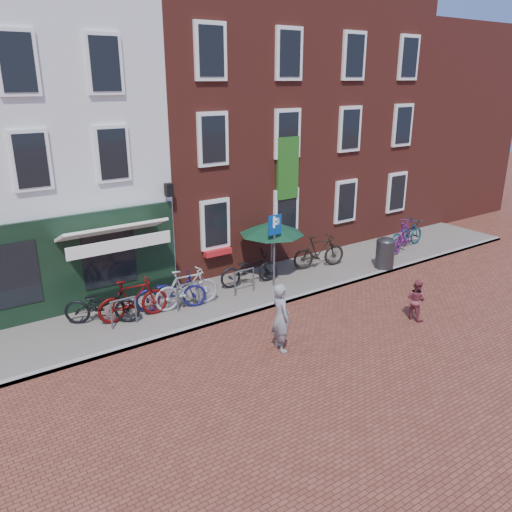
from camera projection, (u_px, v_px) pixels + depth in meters
ground at (253, 313)px, 15.38m from camera, size 80.00×80.00×0.00m
sidewalk at (252, 289)px, 17.07m from camera, size 24.00×3.00×0.10m
building_stucco at (2, 148)px, 16.66m from camera, size 8.00×8.00×9.00m
building_brick_mid at (194, 122)px, 20.26m from camera, size 6.00×8.00×10.00m
building_brick_right at (311, 116)px, 23.49m from camera, size 6.00×8.00×10.00m
filler_right at (405, 121)px, 27.15m from camera, size 7.00×8.00×9.00m
litter_bin at (385, 251)px, 18.60m from camera, size 0.66×0.66×1.22m
parking_sign at (275, 238)px, 16.63m from camera, size 0.50×0.07×2.43m
parasol at (272, 225)px, 17.40m from camera, size 2.21×2.21×2.09m
woman at (281, 317)px, 13.07m from camera, size 0.53×0.72×1.82m
boy at (416, 300)px, 14.85m from camera, size 0.51×0.62×1.21m
bicycle_0 at (102, 305)px, 14.40m from camera, size 2.17×1.69×1.10m
bicycle_1 at (133, 299)px, 14.62m from camera, size 2.07×0.76×1.22m
bicycle_2 at (171, 292)px, 15.28m from camera, size 2.21×1.35×1.10m
bicycle_3 at (187, 288)px, 15.38m from camera, size 2.07×0.75×1.22m
bicycle_4 at (249, 269)px, 17.12m from camera, size 2.17×1.01×1.10m
bicycle_5 at (319, 252)px, 18.64m from camera, size 2.10×1.03×1.22m
bicycle_6 at (406, 234)px, 20.91m from camera, size 2.15×0.92×1.10m
bicycle_7 at (403, 235)px, 20.57m from camera, size 2.08×1.37×1.22m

